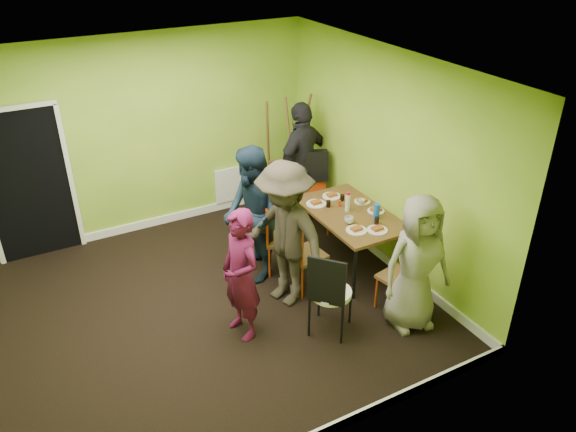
# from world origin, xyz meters

# --- Properties ---
(ground) EXTENTS (5.00, 5.00, 0.00)m
(ground) POSITION_xyz_m (0.00, 0.00, 0.00)
(ground) COLOR black
(ground) RESTS_ON ground
(room_walls) EXTENTS (5.04, 4.54, 2.82)m
(room_walls) POSITION_xyz_m (-0.02, 0.04, 0.99)
(room_walls) COLOR #78A62A
(room_walls) RESTS_ON ground
(dining_table) EXTENTS (0.90, 1.50, 0.75)m
(dining_table) POSITION_xyz_m (2.05, 0.03, 0.70)
(dining_table) COLOR black
(dining_table) RESTS_ON ground
(chair_left_far) EXTENTS (0.53, 0.53, 0.98)m
(chair_left_far) POSITION_xyz_m (1.11, 0.33, 0.55)
(chair_left_far) COLOR #D34413
(chair_left_far) RESTS_ON ground
(chair_left_near) EXTENTS (0.47, 0.46, 1.02)m
(chair_left_near) POSITION_xyz_m (1.18, -0.19, 0.57)
(chair_left_near) COLOR #D34413
(chair_left_near) RESTS_ON ground
(chair_back_end) EXTENTS (0.63, 0.68, 1.14)m
(chair_back_end) POSITION_xyz_m (2.15, 1.18, 0.80)
(chair_back_end) COLOR #D34413
(chair_back_end) RESTS_ON ground
(chair_front_end) EXTENTS (0.46, 0.47, 0.95)m
(chair_front_end) POSITION_xyz_m (2.00, -1.14, 0.53)
(chair_front_end) COLOR #D34413
(chair_front_end) RESTS_ON ground
(chair_bentwood) EXTENTS (0.58, 0.58, 1.05)m
(chair_bentwood) POSITION_xyz_m (1.04, -1.06, 0.58)
(chair_bentwood) COLOR black
(chair_bentwood) RESTS_ON ground
(easel) EXTENTS (0.75, 0.70, 1.87)m
(easel) POSITION_xyz_m (1.99, 1.68, 0.92)
(easel) COLOR brown
(easel) RESTS_ON ground
(plate_near_left) EXTENTS (0.26, 0.26, 0.01)m
(plate_near_left) POSITION_xyz_m (1.78, 0.44, 0.76)
(plate_near_left) COLOR white
(plate_near_left) RESTS_ON dining_table
(plate_near_right) EXTENTS (0.26, 0.26, 0.01)m
(plate_near_right) POSITION_xyz_m (1.85, -0.38, 0.76)
(plate_near_right) COLOR white
(plate_near_right) RESTS_ON dining_table
(plate_far_back) EXTENTS (0.25, 0.25, 0.01)m
(plate_far_back) POSITION_xyz_m (2.08, 0.53, 0.76)
(plate_far_back) COLOR white
(plate_far_back) RESTS_ON dining_table
(plate_far_front) EXTENTS (0.25, 0.25, 0.01)m
(plate_far_front) POSITION_xyz_m (2.07, -0.50, 0.76)
(plate_far_front) COLOR white
(plate_far_front) RESTS_ON dining_table
(plate_wall_back) EXTENTS (0.21, 0.21, 0.01)m
(plate_wall_back) POSITION_xyz_m (2.35, 0.21, 0.76)
(plate_wall_back) COLOR white
(plate_wall_back) RESTS_ON dining_table
(plate_wall_front) EXTENTS (0.22, 0.22, 0.01)m
(plate_wall_front) POSITION_xyz_m (2.35, -0.09, 0.76)
(plate_wall_front) COLOR white
(plate_wall_front) RESTS_ON dining_table
(thermos) EXTENTS (0.06, 0.06, 0.23)m
(thermos) POSITION_xyz_m (2.04, 0.10, 0.87)
(thermos) COLOR white
(thermos) RESTS_ON dining_table
(blue_bottle) EXTENTS (0.08, 0.08, 0.20)m
(blue_bottle) POSITION_xyz_m (2.24, -0.25, 0.85)
(blue_bottle) COLOR blue
(blue_bottle) RESTS_ON dining_table
(orange_bottle) EXTENTS (0.04, 0.04, 0.09)m
(orange_bottle) POSITION_xyz_m (2.01, 0.25, 0.79)
(orange_bottle) COLOR #D34413
(orange_bottle) RESTS_ON dining_table
(glass_mid) EXTENTS (0.06, 0.06, 0.09)m
(glass_mid) POSITION_xyz_m (1.88, 0.30, 0.80)
(glass_mid) COLOR black
(glass_mid) RESTS_ON dining_table
(glass_back) EXTENTS (0.06, 0.06, 0.08)m
(glass_back) POSITION_xyz_m (2.14, 0.37, 0.79)
(glass_back) COLOR black
(glass_back) RESTS_ON dining_table
(glass_front) EXTENTS (0.06, 0.06, 0.10)m
(glass_front) POSITION_xyz_m (2.15, -0.38, 0.80)
(glass_front) COLOR black
(glass_front) RESTS_ON dining_table
(cup_a) EXTENTS (0.11, 0.11, 0.09)m
(cup_a) POSITION_xyz_m (1.87, -0.19, 0.79)
(cup_a) COLOR white
(cup_a) RESTS_ON dining_table
(cup_b) EXTENTS (0.09, 0.09, 0.08)m
(cup_b) POSITION_xyz_m (2.29, 0.14, 0.79)
(cup_b) COLOR white
(cup_b) RESTS_ON dining_table
(person_standing) EXTENTS (0.46, 0.61, 1.53)m
(person_standing) POSITION_xyz_m (0.23, -0.59, 0.76)
(person_standing) COLOR #550E34
(person_standing) RESTS_ON ground
(person_left_far) EXTENTS (0.76, 0.92, 1.74)m
(person_left_far) POSITION_xyz_m (0.82, 0.38, 0.87)
(person_left_far) COLOR #152434
(person_left_far) RESTS_ON ground
(person_left_near) EXTENTS (0.99, 1.31, 1.79)m
(person_left_near) POSITION_xyz_m (0.93, -0.28, 0.90)
(person_left_near) COLOR #302A20
(person_left_near) RESTS_ON ground
(person_back_end) EXTENTS (1.16, 0.81, 1.83)m
(person_back_end) POSITION_xyz_m (2.11, 1.39, 0.91)
(person_back_end) COLOR black
(person_back_end) RESTS_ON ground
(person_front_end) EXTENTS (0.86, 0.63, 1.61)m
(person_front_end) POSITION_xyz_m (1.96, -1.35, 0.81)
(person_front_end) COLOR gray
(person_front_end) RESTS_ON ground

